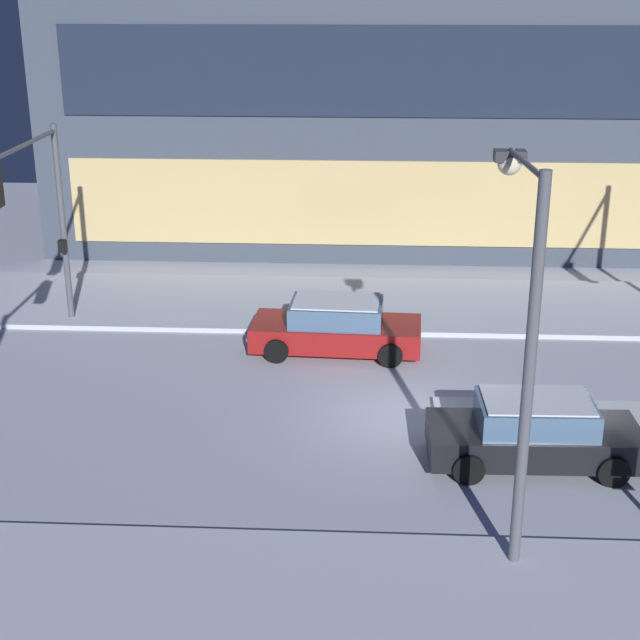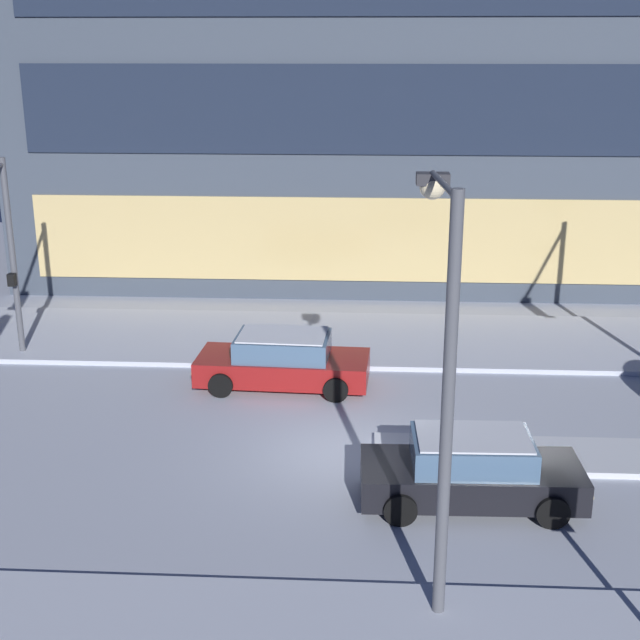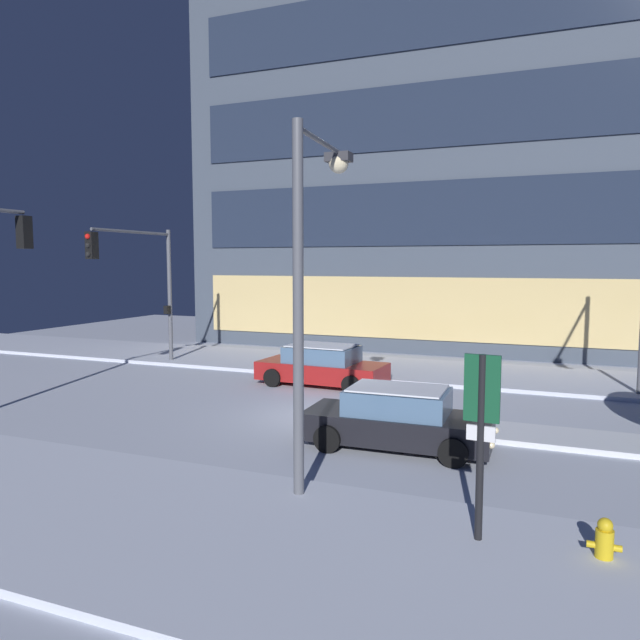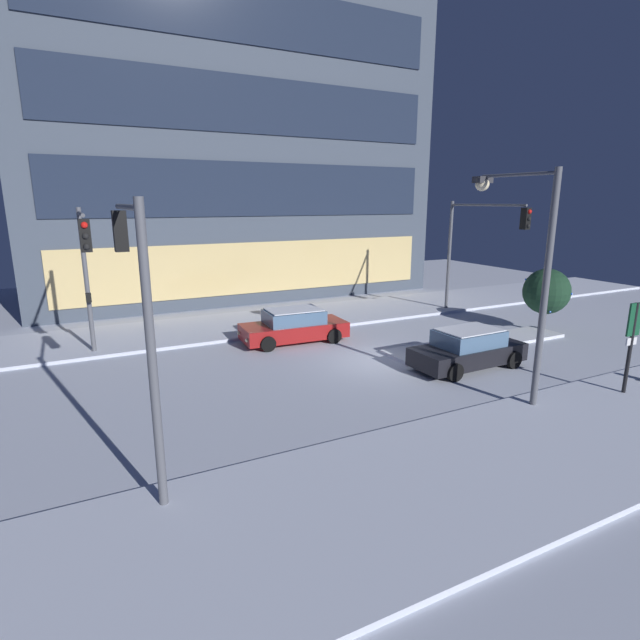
# 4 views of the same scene
# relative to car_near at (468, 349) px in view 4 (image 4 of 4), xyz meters

# --- Properties ---
(ground) EXTENTS (52.00, 52.00, 0.00)m
(ground) POSITION_rel_car_near_xyz_m (-2.63, 2.16, -0.71)
(ground) COLOR silver
(curb_strip_near) EXTENTS (52.00, 5.20, 0.14)m
(curb_strip_near) POSITION_rel_car_near_xyz_m (-2.63, -5.70, -0.64)
(curb_strip_near) COLOR silver
(curb_strip_near) RESTS_ON ground
(curb_strip_far) EXTENTS (52.00, 5.20, 0.14)m
(curb_strip_far) POSITION_rel_car_near_xyz_m (-2.63, 10.01, -0.64)
(curb_strip_far) COLOR silver
(curb_strip_far) RESTS_ON ground
(median_strip) EXTENTS (9.00, 1.80, 0.14)m
(median_strip) POSITION_rel_car_near_xyz_m (2.57, 2.08, -0.64)
(median_strip) COLOR silver
(median_strip) RESTS_ON ground
(office_tower_main) EXTENTS (25.02, 11.33, 22.64)m
(office_tower_main) POSITION_rel_car_near_xyz_m (-2.94, 20.22, 10.61)
(office_tower_main) COLOR #424C5B
(office_tower_main) RESTS_ON ground
(car_near) EXTENTS (4.58, 2.09, 1.49)m
(car_near) POSITION_rel_car_near_xyz_m (0.00, 0.00, 0.00)
(car_near) COLOR black
(car_near) RESTS_ON ground
(car_far) EXTENTS (4.81, 2.32, 1.49)m
(car_far) POSITION_rel_car_near_xyz_m (-4.41, 6.17, 0.00)
(car_far) COLOR maroon
(car_far) RESTS_ON ground
(traffic_light_corner_near_left) EXTENTS (0.32, 4.26, 6.20)m
(traffic_light_corner_near_left) POSITION_rel_car_near_xyz_m (-11.79, -2.25, 3.61)
(traffic_light_corner_near_left) COLOR #565960
(traffic_light_corner_near_left) RESTS_ON ground
(traffic_light_corner_far_left) EXTENTS (0.32, 5.03, 5.90)m
(traffic_light_corner_far_left) POSITION_rel_car_near_xyz_m (-12.48, 6.26, 3.38)
(traffic_light_corner_far_left) COLOR #565960
(traffic_light_corner_far_left) RESTS_ON ground
(traffic_light_corner_far_right) EXTENTS (0.32, 5.39, 6.14)m
(traffic_light_corner_far_right) POSITION_rel_car_near_xyz_m (6.11, 6.06, 3.63)
(traffic_light_corner_far_right) COLOR #565960
(traffic_light_corner_far_right) RESTS_ON ground
(street_lamp_arched) EXTENTS (0.56, 2.91, 7.03)m
(street_lamp_arched) POSITION_rel_car_near_xyz_m (-0.98, -2.96, 3.93)
(street_lamp_arched) COLOR #565960
(street_lamp_arched) RESTS_ON ground
(parking_info_sign) EXTENTS (0.55, 0.12, 3.08)m
(parking_info_sign) POSITION_rel_car_near_xyz_m (2.45, -4.45, 1.27)
(parking_info_sign) COLOR black
(parking_info_sign) RESTS_ON ground
(decorated_tree_median) EXTENTS (2.16, 2.17, 3.04)m
(decorated_tree_median) POSITION_rel_car_near_xyz_m (7.03, 2.36, 1.24)
(decorated_tree_median) COLOR #473323
(decorated_tree_median) RESTS_ON ground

